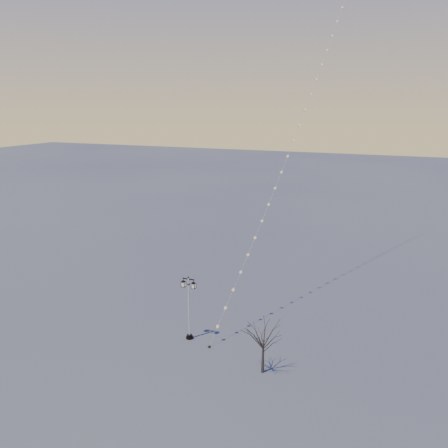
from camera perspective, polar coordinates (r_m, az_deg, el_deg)
The scene contains 4 objects.
ground at distance 36.09m, azimuth -5.84°, elevation -15.23°, with size 300.00×300.00×0.00m, color #555856.
street_lamp at distance 36.39m, azimuth -4.33°, elevation -9.87°, with size 1.31×0.57×5.17m.
bare_tree at distance 32.32m, azimuth 4.85°, elevation -14.01°, with size 2.13×2.13×3.54m.
kite_train at distance 43.78m, azimuth 9.34°, elevation 13.64°, with size 6.34×28.25×34.92m.
Camera 1 is at (15.38, -27.32, 17.87)m, focal length 37.17 mm.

